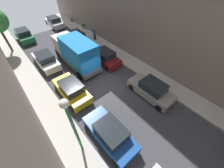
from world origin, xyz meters
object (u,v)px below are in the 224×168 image
(parked_car_right_4, at_px, (54,22))
(pedestrian, at_px, (94,33))
(parked_car_right_2, at_px, (105,57))
(parked_car_right_3, at_px, (77,38))
(lamp_post, at_px, (72,122))
(parked_car_right_1, at_px, (151,90))
(parked_car_left_2, at_px, (110,133))
(potted_plant_0, at_px, (71,19))
(parked_car_left_3, at_px, (72,90))
(parked_car_left_4, at_px, (46,60))
(delivery_truck, at_px, (76,52))
(parked_car_left_5, at_px, (24,35))
(potted_plant_1, at_px, (83,26))

(parked_car_right_4, relative_size, pedestrian, 2.44)
(parked_car_right_2, relative_size, parked_car_right_3, 1.00)
(lamp_post, bearing_deg, parked_car_right_1, 0.64)
(parked_car_right_2, height_order, lamp_post, lamp_post)
(parked_car_left_2, bearing_deg, potted_plant_0, 68.06)
(parked_car_left_2, height_order, lamp_post, lamp_post)
(parked_car_left_3, xyz_separation_m, parked_car_right_3, (5.40, 8.37, 0.00))
(pedestrian, bearing_deg, parked_car_right_3, 155.07)
(parked_car_left_4, bearing_deg, delivery_truck, -40.83)
(parked_car_left_5, relative_size, parked_car_right_1, 1.00)
(parked_car_left_2, height_order, parked_car_left_3, same)
(parked_car_right_4, xyz_separation_m, pedestrian, (2.28, -8.49, 0.35))
(parked_car_left_4, height_order, potted_plant_0, parked_car_left_4)
(potted_plant_1, bearing_deg, parked_car_left_3, -125.83)
(pedestrian, distance_m, lamp_post, 15.54)
(parked_car_left_4, bearing_deg, parked_car_left_2, -90.00)
(parked_car_left_4, bearing_deg, parked_car_left_5, 90.00)
(parked_car_right_4, bearing_deg, potted_plant_1, -55.09)
(parked_car_right_1, bearing_deg, pedestrian, 79.13)
(parked_car_right_1, height_order, lamp_post, lamp_post)
(potted_plant_0, height_order, potted_plant_1, potted_plant_1)
(lamp_post, bearing_deg, parked_car_right_2, 42.95)
(parked_car_left_4, height_order, parked_car_right_4, same)
(parked_car_right_3, bearing_deg, potted_plant_1, 47.29)
(parked_car_right_3, bearing_deg, delivery_truck, -119.40)
(parked_car_left_2, xyz_separation_m, delivery_truck, (2.70, 8.90, 1.07))
(parked_car_left_5, relative_size, parked_car_right_2, 1.00)
(parked_car_left_4, height_order, potted_plant_1, parked_car_left_4)
(parked_car_left_4, height_order, parked_car_right_2, same)
(parked_car_right_4, height_order, delivery_truck, delivery_truck)
(potted_plant_0, bearing_deg, lamp_post, -117.02)
(delivery_truck, xyz_separation_m, potted_plant_1, (5.65, 7.99, -1.15))
(parked_car_left_5, distance_m, potted_plant_1, 8.69)
(parked_car_right_4, bearing_deg, potted_plant_0, -5.79)
(parked_car_right_4, bearing_deg, parked_car_left_4, -118.64)
(parked_car_right_4, bearing_deg, parked_car_left_2, -104.34)
(parked_car_left_5, xyz_separation_m, lamp_post, (-1.90, -18.64, 2.85))
(delivery_truck, bearing_deg, parked_car_left_4, 139.17)
(parked_car_left_3, bearing_deg, parked_car_right_3, 57.17)
(parked_car_right_2, bearing_deg, parked_car_right_3, 90.00)
(parked_car_left_5, height_order, parked_car_right_4, same)
(parked_car_left_5, xyz_separation_m, parked_car_right_4, (5.40, 1.82, 0.00))
(parked_car_left_2, relative_size, parked_car_left_4, 1.00)
(potted_plant_1, height_order, lamp_post, lamp_post)
(parked_car_left_3, bearing_deg, parked_car_right_4, 71.13)
(parked_car_left_4, xyz_separation_m, potted_plant_0, (8.39, 9.59, -0.18))
(parked_car_left_3, distance_m, parked_car_right_1, 7.09)
(parked_car_left_4, distance_m, parked_car_right_1, 11.81)
(parked_car_right_2, xyz_separation_m, delivery_truck, (-2.70, 1.45, 1.07))
(parked_car_left_3, relative_size, parked_car_right_3, 1.00)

